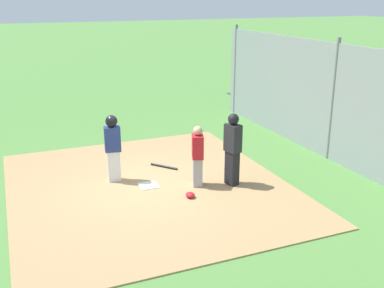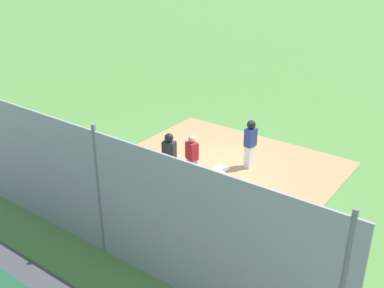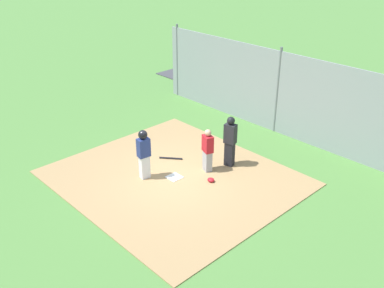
{
  "view_description": "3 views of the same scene",
  "coord_description": "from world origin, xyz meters",
  "px_view_note": "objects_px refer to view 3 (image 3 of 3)",
  "views": [
    {
      "loc": [
        -9.74,
        2.91,
        4.42
      ],
      "look_at": [
        0.32,
        -1.26,
        0.83
      ],
      "focal_mm": 42.74,
      "sensor_mm": 36.0,
      "label": 1
    },
    {
      "loc": [
        7.16,
        -11.44,
        7.08
      ],
      "look_at": [
        -0.71,
        -0.67,
        0.99
      ],
      "focal_mm": 42.92,
      "sensor_mm": 36.0,
      "label": 2
    },
    {
      "loc": [
        -9.22,
        7.99,
        7.32
      ],
      "look_at": [
        0.07,
        -0.86,
        0.91
      ],
      "focal_mm": 41.15,
      "sensor_mm": 36.0,
      "label": 3
    }
  ],
  "objects_px": {
    "umpire": "(230,140)",
    "baseball_bat": "(171,158)",
    "parked_car_green": "(324,95)",
    "runner": "(144,151)",
    "catcher_mask": "(211,180)",
    "home_plate": "(174,177)",
    "catcher": "(208,150)"
  },
  "relations": [
    {
      "from": "catcher_mask",
      "to": "parked_car_green",
      "type": "distance_m",
      "value": 8.19
    },
    {
      "from": "home_plate",
      "to": "baseball_bat",
      "type": "height_order",
      "value": "baseball_bat"
    },
    {
      "from": "home_plate",
      "to": "umpire",
      "type": "xyz_separation_m",
      "value": [
        -0.66,
        -1.89,
        0.92
      ]
    },
    {
      "from": "parked_car_green",
      "to": "catcher",
      "type": "bearing_deg",
      "value": 91.51
    },
    {
      "from": "catcher_mask",
      "to": "parked_car_green",
      "type": "bearing_deg",
      "value": -83.11
    },
    {
      "from": "runner",
      "to": "catcher_mask",
      "type": "relative_size",
      "value": 6.93
    },
    {
      "from": "home_plate",
      "to": "runner",
      "type": "xyz_separation_m",
      "value": [
        0.66,
        0.67,
        0.94
      ]
    },
    {
      "from": "catcher",
      "to": "parked_car_green",
      "type": "height_order",
      "value": "catcher"
    },
    {
      "from": "baseball_bat",
      "to": "catcher_mask",
      "type": "height_order",
      "value": "catcher_mask"
    },
    {
      "from": "baseball_bat",
      "to": "parked_car_green",
      "type": "relative_size",
      "value": 0.19
    },
    {
      "from": "home_plate",
      "to": "umpire",
      "type": "bearing_deg",
      "value": -109.23
    },
    {
      "from": "parked_car_green",
      "to": "runner",
      "type": "bearing_deg",
      "value": 84.56
    },
    {
      "from": "umpire",
      "to": "runner",
      "type": "xyz_separation_m",
      "value": [
        1.32,
        2.57,
        0.02
      ]
    },
    {
      "from": "home_plate",
      "to": "catcher_mask",
      "type": "height_order",
      "value": "catcher_mask"
    },
    {
      "from": "runner",
      "to": "parked_car_green",
      "type": "xyz_separation_m",
      "value": [
        -0.67,
        -9.46,
        -0.37
      ]
    },
    {
      "from": "umpire",
      "to": "baseball_bat",
      "type": "distance_m",
      "value": 2.23
    },
    {
      "from": "parked_car_green",
      "to": "catcher_mask",
      "type": "bearing_deg",
      "value": 95.49
    },
    {
      "from": "baseball_bat",
      "to": "parked_car_green",
      "type": "xyz_separation_m",
      "value": [
        -1.03,
        -8.04,
        0.55
      ]
    },
    {
      "from": "home_plate",
      "to": "baseball_bat",
      "type": "bearing_deg",
      "value": -36.11
    },
    {
      "from": "catcher",
      "to": "baseball_bat",
      "type": "height_order",
      "value": "catcher"
    },
    {
      "from": "baseball_bat",
      "to": "runner",
      "type": "bearing_deg",
      "value": -115.1
    },
    {
      "from": "catcher",
      "to": "baseball_bat",
      "type": "distance_m",
      "value": 1.64
    },
    {
      "from": "catcher_mask",
      "to": "umpire",
      "type": "bearing_deg",
      "value": -74.87
    },
    {
      "from": "catcher_mask",
      "to": "parked_car_green",
      "type": "xyz_separation_m",
      "value": [
        0.98,
        -8.11,
        0.52
      ]
    },
    {
      "from": "umpire",
      "to": "catcher",
      "type": "bearing_deg",
      "value": -31.64
    },
    {
      "from": "umpire",
      "to": "catcher_mask",
      "type": "xyz_separation_m",
      "value": [
        -0.33,
        1.22,
        -0.87
      ]
    },
    {
      "from": "umpire",
      "to": "parked_car_green",
      "type": "relative_size",
      "value": 0.42
    },
    {
      "from": "umpire",
      "to": "parked_car_green",
      "type": "bearing_deg",
      "value": 171.88
    },
    {
      "from": "umpire",
      "to": "runner",
      "type": "distance_m",
      "value": 2.89
    },
    {
      "from": "baseball_bat",
      "to": "catcher_mask",
      "type": "bearing_deg",
      "value": -41.35
    },
    {
      "from": "catcher",
      "to": "parked_car_green",
      "type": "xyz_separation_m",
      "value": [
        0.39,
        -7.68,
        -0.17
      ]
    },
    {
      "from": "baseball_bat",
      "to": "umpire",
      "type": "bearing_deg",
      "value": -4.93
    }
  ]
}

